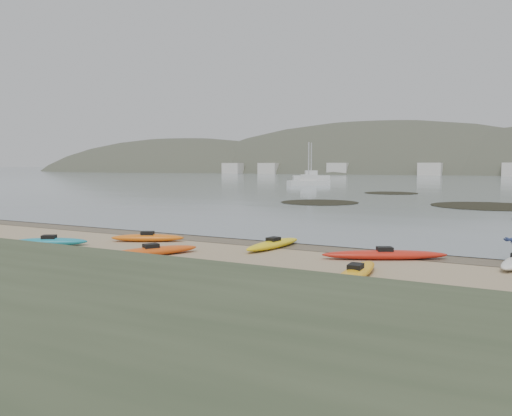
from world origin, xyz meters
The scene contains 7 objects.
ground centered at (0.00, 0.00, 0.00)m, with size 600.00×600.00×0.00m, color tan.
wet_sand centered at (0.00, -0.30, 0.00)m, with size 60.00×60.00×0.00m, color brown.
water centered at (0.00, 300.00, 0.01)m, with size 1200.00×1200.00×0.00m, color slate.
kayaks centered at (0.92, -3.57, 0.17)m, with size 20.09×9.77×0.34m.
kelp_mats centered at (1.80, 27.94, 0.03)m, with size 21.72×24.42×0.04m.
moored_boats centered at (9.61, 79.04, 0.56)m, with size 83.17×74.23×1.21m.
far_town centered at (6.00, 145.00, 2.00)m, with size 199.00×5.00×4.00m.
Camera 1 is at (10.42, -19.86, 3.46)m, focal length 35.00 mm.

